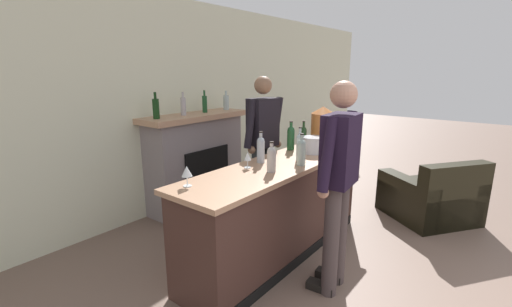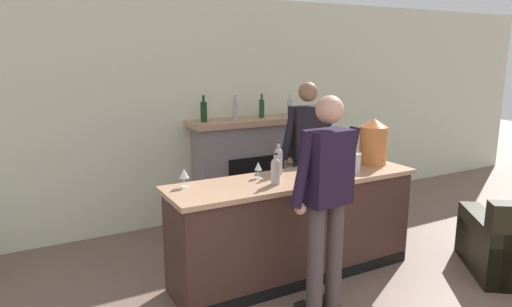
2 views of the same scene
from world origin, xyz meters
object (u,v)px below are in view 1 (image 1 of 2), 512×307
person_customer (338,180)px  wine_bottle_riesling_slim (303,137)px  wine_bottle_port_short (291,137)px  wine_bottle_rose_blush (261,149)px  wine_glass_mid_counter (187,172)px  armchair_black (433,199)px  person_bartender (263,143)px  ice_bucket_steel (313,145)px  copper_dispenser (323,126)px  fireplace_stone (196,160)px  wine_bottle_burgundy_dark (301,151)px  wine_bottle_cabernet_heavy (271,158)px  wine_glass_by_dispenser (248,157)px  wine_bottle_merlot_tall (300,146)px

person_customer → wine_bottle_riesling_slim: (0.85, 0.84, 0.12)m
wine_bottle_riesling_slim → wine_bottle_port_short: 0.15m
wine_bottle_rose_blush → wine_bottle_port_short: bearing=5.8°
wine_glass_mid_counter → armchair_black: bearing=-23.2°
armchair_black → person_bartender: bearing=128.3°
person_bartender → ice_bucket_steel: person_bartender is taller
person_bartender → wine_bottle_riesling_slim: size_ratio=5.44×
ice_bucket_steel → wine_bottle_port_short: size_ratio=0.73×
copper_dispenser → wine_bottle_port_short: size_ratio=1.43×
fireplace_stone → wine_glass_mid_counter: (-1.37, -1.44, 0.43)m
person_customer → fireplace_stone: bearing=76.7°
wine_bottle_riesling_slim → wine_glass_mid_counter: (-1.67, 0.05, -0.03)m
person_customer → wine_bottle_burgundy_dark: (0.26, 0.51, 0.12)m
wine_bottle_port_short → wine_bottle_cabernet_heavy: size_ratio=1.19×
wine_bottle_riesling_slim → wine_bottle_cabernet_heavy: 0.98m
copper_dispenser → person_customer: bearing=-146.9°
wine_bottle_cabernet_heavy → wine_glass_by_dispenser: (-0.03, 0.25, -0.02)m
fireplace_stone → person_customer: 2.42m
armchair_black → wine_glass_mid_counter: wine_glass_mid_counter is taller
person_customer → wine_glass_mid_counter: person_customer is taller
armchair_black → person_customer: person_customer is taller
wine_glass_by_dispenser → wine_bottle_rose_blush: bearing=5.0°
armchair_black → wine_bottle_burgundy_dark: bearing=154.6°
armchair_black → copper_dispenser: copper_dispenser is taller
wine_glass_by_dispenser → wine_glass_mid_counter: 0.69m
wine_glass_mid_counter → wine_glass_by_dispenser: bearing=-3.2°
wine_bottle_burgundy_dark → wine_bottle_riesling_slim: wine_bottle_riesling_slim is taller
copper_dispenser → ice_bucket_steel: size_ratio=1.96×
person_bartender → ice_bucket_steel: 0.68m
wine_glass_by_dispenser → person_customer: bearing=-81.4°
wine_bottle_rose_blush → wine_glass_by_dispenser: bearing=-175.0°
wine_bottle_riesling_slim → wine_bottle_cabernet_heavy: (-0.95, -0.24, -0.02)m
wine_bottle_burgundy_dark → wine_bottle_riesling_slim: bearing=29.1°
fireplace_stone → copper_dispenser: fireplace_stone is taller
wine_bottle_port_short → wine_glass_mid_counter: (-1.56, -0.05, -0.03)m
person_bartender → wine_bottle_riesling_slim: bearing=-77.6°
copper_dispenser → wine_bottle_rose_blush: copper_dispenser is taller
armchair_black → wine_bottle_rose_blush: 2.47m
copper_dispenser → ice_bucket_steel: 0.44m
person_bartender → wine_glass_by_dispenser: size_ratio=11.96×
wine_bottle_riesling_slim → wine_bottle_burgundy_dark: bearing=-150.9°
wine_bottle_merlot_tall → wine_bottle_burgundy_dark: bearing=-142.7°
armchair_black → person_bartender: 2.27m
wine_glass_by_dispenser → person_bartender: bearing=28.8°
copper_dispenser → wine_bottle_riesling_slim: 0.33m
person_customer → wine_bottle_cabernet_heavy: bearing=99.0°
wine_bottle_riesling_slim → wine_glass_mid_counter: 1.68m
person_customer → copper_dispenser: size_ratio=3.78×
wine_bottle_riesling_slim → wine_glass_by_dispenser: wine_bottle_riesling_slim is taller
wine_bottle_merlot_tall → wine_bottle_rose_blush: bearing=138.0°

